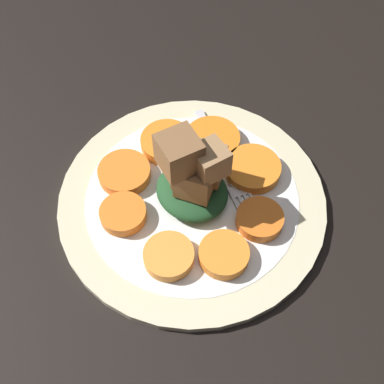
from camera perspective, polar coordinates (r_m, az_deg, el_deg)
table_slab at (r=56.68cm, az=-0.00°, el=-1.74°), size 120.00×120.00×2.00cm
plate at (r=55.39cm, az=-0.00°, el=-0.91°), size 30.60×30.60×1.05cm
carrot_slice_0 at (r=58.91cm, az=-3.00°, el=5.92°), size 6.39×6.39×1.37cm
carrot_slice_1 at (r=56.55cm, az=-8.02°, el=2.27°), size 6.11×6.11×1.37cm
carrot_slice_2 at (r=53.45cm, az=-8.16°, el=-2.56°), size 5.16×5.16×1.37cm
carrot_slice_3 at (r=50.50cm, az=-2.77°, el=-7.59°), size 5.35×5.35×1.37cm
carrot_slice_4 at (r=50.63cm, az=3.80°, el=-7.39°), size 5.33×5.33×1.37cm
carrot_slice_5 at (r=53.07cm, az=8.02°, el=-3.21°), size 5.21×5.21×1.37cm
carrot_slice_6 at (r=56.79cm, az=7.21°, el=2.76°), size 6.55×6.55×1.37cm
carrot_slice_7 at (r=59.10cm, az=2.41°, el=6.18°), size 6.76×6.76×1.37cm
center_pile at (r=51.66cm, az=0.22°, el=1.80°), size 8.52×8.55×10.22cm
fork at (r=57.04cm, az=4.27°, el=2.69°), size 17.98×9.17×0.40cm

